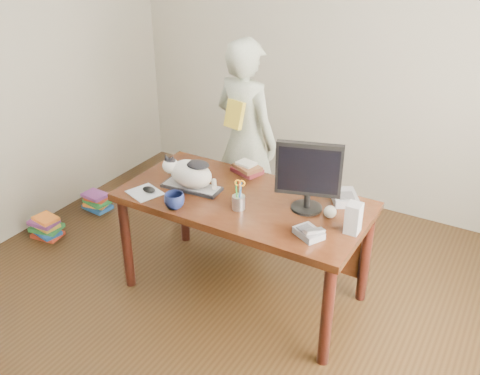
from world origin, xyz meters
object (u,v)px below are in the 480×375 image
Objects in this scene: cat at (189,172)px; monitor at (309,173)px; keyboard at (192,187)px; speaker at (353,218)px; coffee_mug at (174,201)px; calculator at (344,197)px; baseball at (330,212)px; desk at (250,213)px; book_pile_a at (46,227)px; phone at (309,233)px; person at (246,139)px; book_pile_b at (97,201)px; mouse at (149,189)px; book_stack at (247,168)px; pen_cup at (239,201)px.

cat is 0.81m from monitor.
keyboard is 1.11m from speaker.
calculator is (0.88, 0.61, -0.02)m from coffee_mug.
baseball is 0.23m from calculator.
book_pile_a is at bearing -170.97° from desk.
phone is (0.54, -0.28, 0.17)m from desk.
book_pile_b is at bearing 30.93° from person.
baseball reaches higher than book_pile_a.
speaker is at bearing 3.81° from book_pile_a.
book_pile_a is at bearing 169.27° from monitor.
calculator is 2.47m from book_pile_a.
coffee_mug is 1.65× the size of baseball.
cat is 0.25× the size of person.
phone is (0.91, -0.14, 0.01)m from keyboard.
book_pile_b is (-2.29, 0.30, -0.72)m from baseball.
book_pile_a is (-1.75, -0.28, -0.51)m from desk.
book_pile_b is (0.03, 0.55, -0.02)m from book_pile_a.
person reaches higher than desk.
book_pile_b is (-1.29, -0.43, -0.72)m from person.
coffee_mug reaches higher than desk.
speaker is at bearing -26.64° from baseball.
calculator is 0.95× the size of book_pile_b.
cat is at bearing -160.13° from phone.
coffee_mug is (0.07, -0.26, -0.07)m from cat.
mouse reaches higher than book_pile_b.
mouse is 0.39× the size of book_pile_a.
coffee_mug is 0.68m from book_stack.
person reaches higher than mouse.
monitor is 2.47× the size of speaker.
book_pile_b is (-1.14, 0.60, -0.70)m from mouse.
cat is at bearing 61.86° from mouse.
calculator is at bearing 36.51° from monitor.
baseball is at bearing 156.65° from person.
book_stack is 0.87× the size of book_pile_a.
cat is 1.45× the size of book_pile_a.
keyboard is 0.84m from person.
mouse is 1.03m from person.
desk is 12.64× the size of coffee_mug.
coffee_mug is 0.64× the size of phone.
book_pile_a is at bearing -93.13° from book_pile_b.
keyboard is 0.42m from pen_cup.
speaker is (1.32, 0.21, 0.07)m from mouse.
monitor is at bearing -157.96° from calculator.
speaker is (0.74, -0.11, 0.24)m from desk.
desk is 0.57m from monitor.
calculator is (0.74, -0.05, -0.00)m from book_stack.
monitor is 0.27m from baseball.
monitor is 1.12m from person.
person is (-0.97, 0.98, 0.02)m from phone.
desk is 0.84m from person.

